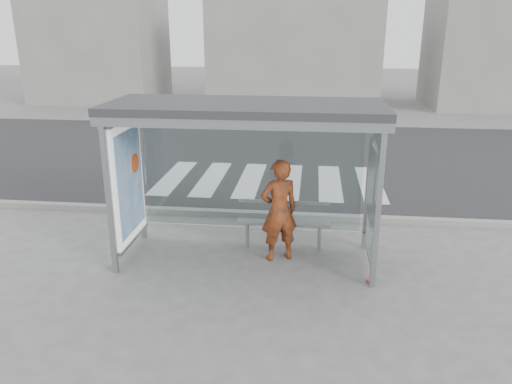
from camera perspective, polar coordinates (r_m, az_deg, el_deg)
ground at (r=8.46m, az=-1.10°, el=-7.68°), size 80.00×80.00×0.00m
road at (r=15.03m, az=2.46°, el=4.13°), size 30.00×10.00×0.01m
curb at (r=10.21m, az=0.35°, el=-2.57°), size 30.00×0.18×0.12m
crosswalk at (r=12.63m, az=1.61°, el=1.32°), size 5.55×3.00×0.00m
bus_shelter at (r=7.91m, az=-3.81°, el=5.69°), size 4.25×1.65×2.62m
building_left at (r=27.81m, az=-17.49°, el=16.20°), size 6.00×5.00×6.00m
building_center at (r=25.57m, az=4.44°, el=15.70°), size 8.00×5.00×5.00m
building_right at (r=26.74m, az=25.01°, el=16.38°), size 5.00×5.00×7.00m
person at (r=8.14m, az=2.65°, el=-2.14°), size 0.74×0.63×1.73m
bench at (r=8.66m, az=3.14°, el=-3.44°), size 1.61×0.31×0.83m
soda_can at (r=7.92m, az=12.86°, el=-9.86°), size 0.12×0.11×0.06m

